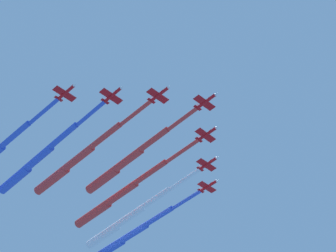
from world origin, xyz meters
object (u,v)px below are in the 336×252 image
Objects in this scene: jet_port_inner at (118,196)px; jet_port_outer at (131,235)px; jet_starboard_inner at (76,161)px; jet_port_mid at (126,219)px; jet_lead at (126,162)px; jet_starboard_mid at (37,160)px.

jet_port_outer is at bearing 158.94° from jet_port_inner.
jet_port_inner is 29.68m from jet_port_outer.
jet_starboard_inner is 0.99× the size of jet_port_mid.
jet_starboard_mid is at bearing -105.43° from jet_lead.
jet_starboard_inner is 37.32m from jet_port_mid.
jet_port_outer is at bearing 144.19° from jet_starboard_inner.
jet_port_inner is 1.06× the size of jet_port_outer.
jet_lead is at bearing 74.57° from jet_starboard_mid.
jet_port_mid is at bearing 123.06° from jet_starboard_mid.
jet_port_mid is 46.89m from jet_starboard_mid.
jet_port_inner is 1.03× the size of jet_starboard_inner.
jet_starboard_inner is 50.60m from jet_port_outer.
jet_starboard_inner is at bearing -42.12° from jet_port_mid.
jet_port_mid is at bearing 157.07° from jet_port_inner.
jet_port_inner is at bearing -21.06° from jet_port_outer.
jet_starboard_inner is at bearing -35.81° from jet_port_outer.
jet_lead is 0.91× the size of jet_starboard_inner.
jet_port_inner is at bearing 108.90° from jet_starboard_mid.
jet_starboard_inner is at bearing 81.82° from jet_starboard_mid.
jet_port_inner is 35.22m from jet_starboard_mid.
jet_starboard_inner is 14.49m from jet_starboard_mid.
jet_starboard_mid reaches higher than jet_port_inner.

